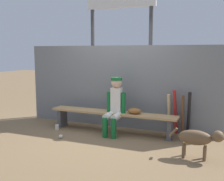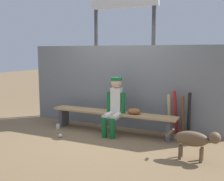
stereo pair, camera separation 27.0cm
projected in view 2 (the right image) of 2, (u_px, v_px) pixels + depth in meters
name	position (u px, v px, depth m)	size (l,w,h in m)	color
ground_plane	(112.00, 132.00, 5.87)	(30.00, 30.00, 0.00)	brown
chainlink_fence	(121.00, 87.00, 6.15)	(4.56, 0.03, 1.82)	slate
dugout_bench	(112.00, 116.00, 5.82)	(2.74, 0.36, 0.44)	tan
player_seated	(114.00, 104.00, 5.64)	(0.41, 0.55, 1.17)	silver
baseball_glove	(134.00, 111.00, 5.59)	(0.28, 0.20, 0.12)	brown
bat_wood_natural	(169.00, 115.00, 5.65)	(0.06, 0.06, 0.83)	tan
bat_aluminum_red	(176.00, 113.00, 5.59)	(0.06, 0.06, 0.94)	#B22323
bat_wood_dark	(183.00, 116.00, 5.47)	(0.06, 0.06, 0.85)	brown
bat_aluminum_black	(189.00, 115.00, 5.44)	(0.06, 0.06, 0.92)	black
baseball	(60.00, 136.00, 5.50)	(0.07, 0.07, 0.07)	white
cup_on_ground	(58.00, 126.00, 6.10)	(0.08, 0.08, 0.11)	silver
cup_on_bench	(117.00, 110.00, 5.74)	(0.08, 0.08, 0.11)	silver
scoreboard	(126.00, 9.00, 7.09)	(2.12, 0.27, 3.93)	#3F3F42
dog	(195.00, 139.00, 4.31)	(0.84, 0.20, 0.49)	brown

